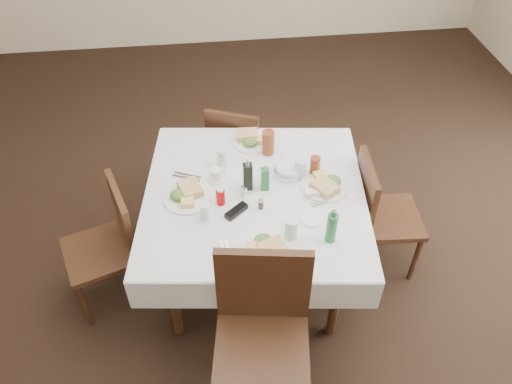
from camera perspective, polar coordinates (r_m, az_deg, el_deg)
ground_plane at (r=3.62m, az=2.23°, el=-8.41°), size 7.00×7.00×0.00m
room_shell at (r=2.51m, az=3.32°, el=16.53°), size 6.04×7.04×2.80m
dining_table at (r=3.08m, az=-0.15°, el=-1.18°), size 1.49×1.49×0.76m
chair_north at (r=3.82m, az=-2.23°, el=5.21°), size 0.52×0.52×0.85m
chair_south at (r=2.65m, az=0.73°, el=-14.96°), size 0.55×0.55×1.02m
chair_east at (r=3.37m, az=13.68°, el=-2.02°), size 0.45×0.45×0.89m
chair_west at (r=3.24m, az=-16.26°, el=-5.23°), size 0.53×0.53×0.88m
meal_north at (r=3.39m, az=-0.57°, el=6.03°), size 0.28×0.28×0.06m
meal_south at (r=2.70m, az=1.09°, el=-6.34°), size 0.27×0.27×0.06m
meal_east at (r=3.07m, az=7.96°, el=0.84°), size 0.29×0.29×0.06m
meal_west at (r=3.00m, az=-7.89°, el=-0.31°), size 0.29×0.29×0.06m
side_plate_a at (r=3.26m, az=-4.13°, el=3.72°), size 0.18×0.18×0.01m
side_plate_b at (r=2.89m, az=6.49°, el=-2.95°), size 0.15×0.15×0.01m
water_n at (r=3.18m, az=-3.84°, el=3.93°), size 0.07×0.07×0.13m
water_s at (r=2.73m, az=4.04°, el=-4.21°), size 0.07×0.07×0.13m
water_e at (r=3.10m, az=5.06°, el=2.66°), size 0.07×0.07×0.13m
water_w at (r=2.85m, az=-5.84°, el=-2.24°), size 0.06×0.06×0.11m
iced_tea_a at (r=3.26m, az=1.42°, el=5.66°), size 0.08×0.08×0.17m
iced_tea_b at (r=3.13m, az=6.75°, el=2.95°), size 0.06×0.06×0.13m
bread_basket at (r=3.14m, az=3.79°, el=2.49°), size 0.19×0.19×0.06m
oil_cruet_dark at (r=2.99m, az=-0.97°, el=1.90°), size 0.06×0.06×0.23m
oil_cruet_green at (r=3.00m, az=1.01°, el=1.60°), size 0.05×0.05×0.20m
ketchup_bottle at (r=2.93m, az=-4.08°, el=-0.50°), size 0.05×0.05×0.12m
salt_shaker at (r=2.97m, az=-1.39°, el=0.00°), size 0.04×0.04×0.08m
pepper_shaker at (r=2.91m, az=0.56°, el=-1.37°), size 0.03×0.03×0.07m
coffee_mug at (r=3.10m, az=-4.55°, el=1.95°), size 0.12×0.12×0.09m
sunglasses at (r=2.89m, az=-2.26°, el=-2.19°), size 0.15×0.14×0.03m
green_bottle at (r=2.72m, az=8.64°, el=-4.01°), size 0.06×0.06×0.22m
sugar_caddy at (r=3.01m, az=6.39°, el=-0.11°), size 0.09×0.05×0.04m
cutlery_n at (r=3.38m, az=1.51°, el=5.50°), size 0.07×0.20×0.01m
cutlery_s at (r=2.71m, az=-3.36°, el=-6.79°), size 0.07×0.17×0.01m
cutlery_e at (r=2.99m, az=7.66°, el=-1.07°), size 0.16×0.10×0.01m
cutlery_w at (r=3.16m, az=-7.90°, el=1.75°), size 0.19×0.12×0.01m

